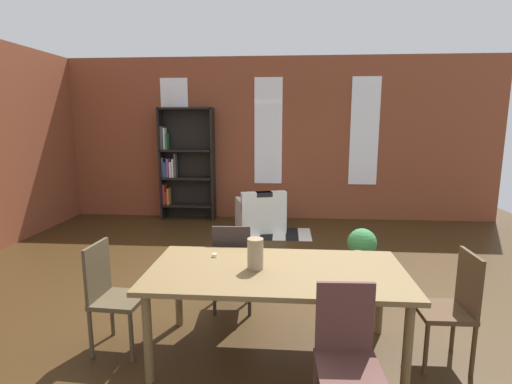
# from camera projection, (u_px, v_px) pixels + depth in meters

# --- Properties ---
(ground_plane) EXTENTS (10.47, 10.47, 0.00)m
(ground_plane) POSITION_uv_depth(u_px,v_px,m) (253.00, 291.00, 4.63)
(ground_plane) COLOR #372511
(back_wall_brick) EXTENTS (9.05, 0.12, 3.20)m
(back_wall_brick) POSITION_uv_depth(u_px,v_px,m) (268.00, 139.00, 7.90)
(back_wall_brick) COLOR brown
(back_wall_brick) RESTS_ON ground
(window_pane_0) EXTENTS (0.55, 0.02, 2.08)m
(window_pane_0) POSITION_uv_depth(u_px,v_px,m) (175.00, 131.00, 7.95)
(window_pane_0) COLOR white
(window_pane_1) EXTENTS (0.55, 0.02, 2.08)m
(window_pane_1) POSITION_uv_depth(u_px,v_px,m) (268.00, 131.00, 7.80)
(window_pane_1) COLOR white
(window_pane_2) EXTENTS (0.55, 0.02, 2.08)m
(window_pane_2) POSITION_uv_depth(u_px,v_px,m) (364.00, 132.00, 7.66)
(window_pane_2) COLOR white
(dining_table) EXTENTS (2.11, 1.06, 0.77)m
(dining_table) POSITION_uv_depth(u_px,v_px,m) (276.00, 278.00, 3.26)
(dining_table) COLOR brown
(dining_table) RESTS_ON ground
(vase_on_table) EXTENTS (0.13, 0.13, 0.26)m
(vase_on_table) POSITION_uv_depth(u_px,v_px,m) (255.00, 254.00, 3.23)
(vase_on_table) COLOR #998466
(vase_on_table) RESTS_ON dining_table
(tealight_candle_0) EXTENTS (0.04, 0.04, 0.03)m
(tealight_candle_0) POSITION_uv_depth(u_px,v_px,m) (215.00, 255.00, 3.54)
(tealight_candle_0) COLOR silver
(tealight_candle_0) RESTS_ON dining_table
(dining_chair_far_left) EXTENTS (0.42, 0.42, 0.95)m
(dining_chair_far_left) POSITION_uv_depth(u_px,v_px,m) (233.00, 264.00, 4.07)
(dining_chair_far_left) COLOR #2F2623
(dining_chair_far_left) RESTS_ON ground
(dining_chair_head_left) EXTENTS (0.42, 0.42, 0.95)m
(dining_chair_head_left) POSITION_uv_depth(u_px,v_px,m) (111.00, 293.00, 3.40)
(dining_chair_head_left) COLOR #4B3F2A
(dining_chair_head_left) RESTS_ON ground
(dining_chair_head_right) EXTENTS (0.41, 0.41, 0.95)m
(dining_chair_head_right) POSITION_uv_depth(u_px,v_px,m) (453.00, 304.00, 3.18)
(dining_chair_head_right) COLOR #49321E
(dining_chair_head_right) RESTS_ON ground
(dining_chair_near_right) EXTENTS (0.42, 0.42, 0.95)m
(dining_chair_near_right) POSITION_uv_depth(u_px,v_px,m) (347.00, 354.00, 2.51)
(dining_chair_near_right) COLOR #502E29
(dining_chair_near_right) RESTS_ON ground
(bookshelf_tall) EXTENTS (1.08, 0.30, 2.23)m
(bookshelf_tall) POSITION_uv_depth(u_px,v_px,m) (184.00, 164.00, 7.88)
(bookshelf_tall) COLOR black
(bookshelf_tall) RESTS_ON ground
(armchair_white) EXTENTS (0.99, 0.99, 0.75)m
(armchair_white) POSITION_uv_depth(u_px,v_px,m) (260.00, 215.00, 7.21)
(armchair_white) COLOR white
(armchair_white) RESTS_ON ground
(potted_plant_by_shelf) EXTENTS (0.35, 0.35, 0.52)m
(potted_plant_by_shelf) POSITION_uv_depth(u_px,v_px,m) (358.00, 270.00, 4.51)
(potted_plant_by_shelf) COLOR silver
(potted_plant_by_shelf) RESTS_ON ground
(potted_plant_corner) EXTENTS (0.40, 0.40, 0.52)m
(potted_plant_corner) POSITION_uv_depth(u_px,v_px,m) (362.00, 245.00, 5.40)
(potted_plant_corner) COLOR #333338
(potted_plant_corner) RESTS_ON ground
(striped_rug) EXTENTS (1.33, 0.80, 0.01)m
(striped_rug) POSITION_uv_depth(u_px,v_px,m) (273.00, 234.00, 6.97)
(striped_rug) COLOR black
(striped_rug) RESTS_ON ground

